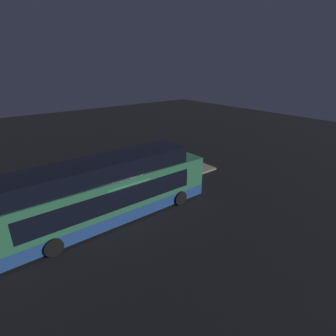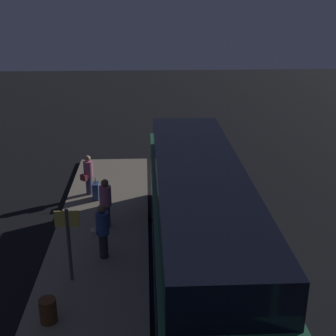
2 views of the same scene
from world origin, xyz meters
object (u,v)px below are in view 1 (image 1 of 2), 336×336
object	(u,v)px
sign_post	(87,174)
bus_lead	(110,193)
passenger_boarding	(109,180)
suitcase	(157,170)
passenger_waiting	(160,161)
passenger_with_bags	(135,172)
trash_bin	(60,195)

from	to	relation	value
sign_post	bus_lead	bearing A→B (deg)	-91.82
passenger_boarding	suitcase	xyz separation A→B (m)	(4.54, 0.67, -0.64)
passenger_waiting	suitcase	xyz separation A→B (m)	(-0.49, -0.33, -0.57)
bus_lead	passenger_with_bags	xyz separation A→B (m)	(3.42, 2.86, -0.53)
bus_lead	sign_post	xyz separation A→B (m)	(0.12, 3.63, -0.06)
bus_lead	passenger_boarding	bearing A→B (deg)	64.81
passenger_boarding	bus_lead	bearing A→B (deg)	-125.85
bus_lead	passenger_with_bags	bearing A→B (deg)	39.91
suitcase	passenger_boarding	bearing A→B (deg)	-171.63
passenger_with_bags	sign_post	world-z (taller)	sign_post
passenger_with_bags	suitcase	world-z (taller)	passenger_with_bags
passenger_with_bags	trash_bin	bearing A→B (deg)	26.87
suitcase	trash_bin	distance (m)	7.60
passenger_boarding	trash_bin	xyz separation A→B (m)	(-3.05, 1.14, -0.66)
passenger_waiting	trash_bin	xyz separation A→B (m)	(-8.08, 0.14, -0.58)
trash_bin	passenger_waiting	bearing A→B (deg)	-0.99
suitcase	sign_post	distance (m)	5.85
suitcase	sign_post	size ratio (longest dim) A/B	0.41
passenger_with_bags	sign_post	bearing A→B (deg)	25.67
passenger_with_bags	bus_lead	bearing A→B (deg)	78.59
passenger_with_bags	suitcase	xyz separation A→B (m)	(2.43, 0.61, -0.63)
trash_bin	sign_post	bearing A→B (deg)	-9.63
sign_post	trash_bin	world-z (taller)	sign_post
passenger_boarding	passenger_waiting	xyz separation A→B (m)	(5.03, 1.00, -0.08)
passenger_boarding	passenger_waiting	distance (m)	5.13
bus_lead	sign_post	size ratio (longest dim) A/B	5.47
passenger_boarding	sign_post	world-z (taller)	sign_post
passenger_with_bags	suitcase	size ratio (longest dim) A/B	1.97
passenger_with_bags	sign_post	distance (m)	3.43
passenger_waiting	passenger_with_bags	size ratio (longest dim) A/B	0.93
passenger_with_bags	sign_post	xyz separation A→B (m)	(-3.31, 0.76, 0.47)
bus_lead	suitcase	distance (m)	6.90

